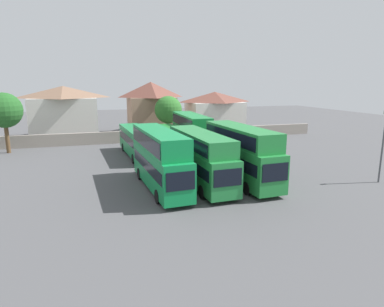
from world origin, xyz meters
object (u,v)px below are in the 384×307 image
at_px(bus_1, 160,156).
at_px(bus_5, 173,140).
at_px(lamp_post_lot_edge, 383,142).
at_px(bus_4, 137,141).
at_px(tree_left_of_lot, 4,111).
at_px(bus_2, 201,156).
at_px(bus_3, 241,151).
at_px(house_terrace_centre, 151,107).
at_px(tree_behind_wall, 168,110).
at_px(bus_6, 191,131).
at_px(house_terrace_left, 65,111).
at_px(house_terrace_right, 215,111).

relative_size(bus_1, bus_5, 1.05).
height_order(bus_1, lamp_post_lot_edge, lamp_post_lot_edge).
xyz_separation_m(bus_4, tree_left_of_lot, (-15.84, 6.97, 3.55)).
bearing_deg(bus_5, bus_1, -22.54).
distance_m(bus_5, tree_left_of_lot, 21.90).
bearing_deg(tree_left_of_lot, lamp_post_lot_edge, -34.63).
relative_size(bus_2, bus_4, 0.95).
height_order(bus_3, house_terrace_centre, house_terrace_centre).
distance_m(bus_2, tree_left_of_lot, 28.50).
distance_m(bus_2, tree_behind_wall, 26.18).
relative_size(bus_6, lamp_post_lot_edge, 1.73).
bearing_deg(bus_2, house_terrace_centre, 174.92).
relative_size(bus_2, bus_6, 0.98).
relative_size(bus_1, bus_2, 1.01).
bearing_deg(house_terrace_centre, tree_behind_wall, -77.43).
bearing_deg(lamp_post_lot_edge, tree_behind_wall, 113.18).
relative_size(house_terrace_left, tree_behind_wall, 1.58).
distance_m(bus_5, tree_behind_wall, 13.18).
bearing_deg(bus_1, house_terrace_right, 148.57).
distance_m(bus_2, house_terrace_left, 34.70).
bearing_deg(bus_3, tree_left_of_lot, -134.17).
bearing_deg(tree_behind_wall, tree_left_of_lot, -166.42).
xyz_separation_m(bus_6, house_terrace_right, (10.34, 18.66, 0.92)).
distance_m(bus_3, bus_4, 15.74).
xyz_separation_m(bus_4, house_terrace_right, (17.56, 19.08, 1.74)).
relative_size(bus_5, house_terrace_centre, 1.18).
bearing_deg(house_terrace_centre, bus_5, -92.46).
bearing_deg(bus_1, lamp_post_lot_edge, 74.77).
bearing_deg(bus_4, lamp_post_lot_edge, 44.86).
bearing_deg(house_terrace_left, bus_5, -53.48).
distance_m(house_terrace_right, tree_left_of_lot, 35.57).
distance_m(bus_1, bus_5, 14.04).
distance_m(bus_3, tree_left_of_lot, 31.41).
bearing_deg(tree_left_of_lot, bus_6, -15.85).
bearing_deg(house_terrace_right, tree_left_of_lot, -160.07).
height_order(bus_1, bus_4, bus_1).
xyz_separation_m(house_terrace_right, tree_behind_wall, (-10.63, -6.61, 0.91)).
distance_m(bus_3, bus_5, 13.92).
bearing_deg(tree_behind_wall, house_terrace_centre, 102.57).
distance_m(bus_1, house_terrace_right, 36.96).
height_order(bus_3, house_terrace_left, house_terrace_left).
xyz_separation_m(bus_4, house_terrace_centre, (5.38, 19.44, 2.68)).
distance_m(house_terrace_left, tree_left_of_lot, 13.35).
relative_size(bus_5, tree_behind_wall, 1.56).
distance_m(bus_5, house_terrace_right, 23.34).
relative_size(bus_6, house_terrace_left, 1.05).
distance_m(bus_2, bus_3, 3.81).
bearing_deg(lamp_post_lot_edge, house_terrace_left, 128.86).
height_order(bus_3, lamp_post_lot_edge, lamp_post_lot_edge).
relative_size(bus_4, house_terrace_centre, 1.30).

